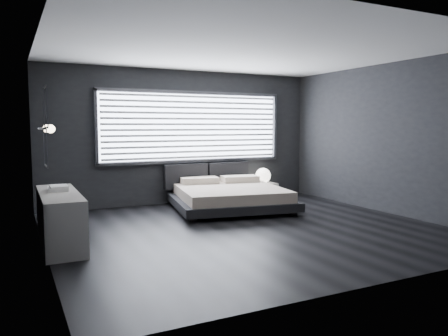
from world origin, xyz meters
name	(u,v)px	position (x,y,z in m)	size (l,w,h in m)	color
room	(248,141)	(0.00, 0.00, 1.40)	(6.04, 6.00, 2.80)	black
window	(194,127)	(0.20, 2.70, 1.61)	(4.14, 0.09, 1.52)	white
headboard	(207,175)	(0.48, 2.64, 0.57)	(1.96, 0.16, 0.52)	black
sconce_near	(50,129)	(-2.88, 0.05, 1.60)	(0.18, 0.11, 0.11)	silver
sconce_far	(47,129)	(-2.88, 0.65, 1.60)	(0.18, 0.11, 0.11)	silver
wall_art_upper	(46,107)	(-2.98, -0.55, 1.85)	(0.01, 0.48, 0.48)	#47474C
wall_art_lower	(46,147)	(-2.98, -0.30, 1.38)	(0.01, 0.48, 0.48)	#47474C
bed	(230,196)	(0.49, 1.58, 0.26)	(2.51, 2.43, 0.56)	black
nightstand	(262,191)	(1.73, 2.42, 0.17)	(0.60, 0.50, 0.35)	white
orb_lamp	(263,176)	(1.74, 2.38, 0.52)	(0.34, 0.34, 0.34)	white
dresser	(60,218)	(-2.78, 0.36, 0.36)	(0.53, 1.82, 0.73)	white
book_stack	(58,188)	(-2.77, 0.54, 0.76)	(0.31, 0.39, 0.07)	white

